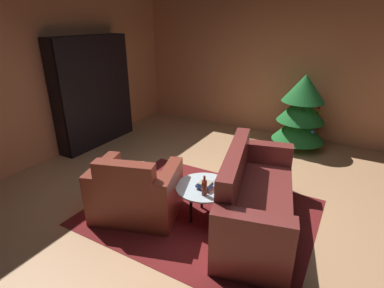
{
  "coord_description": "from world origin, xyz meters",
  "views": [
    {
      "loc": [
        1.41,
        -3.04,
        2.31
      ],
      "look_at": [
        -0.38,
        0.13,
        0.78
      ],
      "focal_mm": 28.13,
      "sensor_mm": 36.0,
      "label": 1
    }
  ],
  "objects_px": {
    "book_stack_on_table": "(205,186)",
    "couch_red": "(254,200)",
    "bookshelf_unit": "(98,93)",
    "coffee_table": "(204,189)",
    "armchair_red": "(135,193)",
    "bottle_on_table": "(204,187)",
    "decorated_tree": "(301,111)"
  },
  "relations": [
    {
      "from": "coffee_table",
      "to": "book_stack_on_table",
      "type": "height_order",
      "value": "book_stack_on_table"
    },
    {
      "from": "bookshelf_unit",
      "to": "coffee_table",
      "type": "relative_size",
      "value": 2.93
    },
    {
      "from": "coffee_table",
      "to": "bottle_on_table",
      "type": "distance_m",
      "value": 0.24
    },
    {
      "from": "coffee_table",
      "to": "bottle_on_table",
      "type": "height_order",
      "value": "bottle_on_table"
    },
    {
      "from": "coffee_table",
      "to": "armchair_red",
      "type": "bearing_deg",
      "value": -153.65
    },
    {
      "from": "bookshelf_unit",
      "to": "book_stack_on_table",
      "type": "distance_m",
      "value": 3.3
    },
    {
      "from": "bottle_on_table",
      "to": "coffee_table",
      "type": "bearing_deg",
      "value": 117.77
    },
    {
      "from": "bookshelf_unit",
      "to": "bottle_on_table",
      "type": "relative_size",
      "value": 8.32
    },
    {
      "from": "armchair_red",
      "to": "couch_red",
      "type": "relative_size",
      "value": 0.59
    },
    {
      "from": "couch_red",
      "to": "coffee_table",
      "type": "height_order",
      "value": "couch_red"
    },
    {
      "from": "couch_red",
      "to": "book_stack_on_table",
      "type": "bearing_deg",
      "value": -157.12
    },
    {
      "from": "coffee_table",
      "to": "decorated_tree",
      "type": "relative_size",
      "value": 0.5
    },
    {
      "from": "coffee_table",
      "to": "bottle_on_table",
      "type": "bearing_deg",
      "value": -62.23
    },
    {
      "from": "bookshelf_unit",
      "to": "decorated_tree",
      "type": "bearing_deg",
      "value": 24.25
    },
    {
      "from": "couch_red",
      "to": "bottle_on_table",
      "type": "xyz_separation_m",
      "value": [
        -0.48,
        -0.35,
        0.21
      ]
    },
    {
      "from": "couch_red",
      "to": "bottle_on_table",
      "type": "relative_size",
      "value": 8.28
    },
    {
      "from": "couch_red",
      "to": "bookshelf_unit",
      "type": "bearing_deg",
      "value": 162.97
    },
    {
      "from": "book_stack_on_table",
      "to": "couch_red",
      "type": "bearing_deg",
      "value": 22.88
    },
    {
      "from": "armchair_red",
      "to": "book_stack_on_table",
      "type": "xyz_separation_m",
      "value": [
        0.79,
        0.33,
        0.17
      ]
    },
    {
      "from": "armchair_red",
      "to": "couch_red",
      "type": "distance_m",
      "value": 1.44
    },
    {
      "from": "bookshelf_unit",
      "to": "bottle_on_table",
      "type": "height_order",
      "value": "bookshelf_unit"
    },
    {
      "from": "bottle_on_table",
      "to": "armchair_red",
      "type": "bearing_deg",
      "value": -166.27
    },
    {
      "from": "decorated_tree",
      "to": "bottle_on_table",
      "type": "bearing_deg",
      "value": -98.65
    },
    {
      "from": "couch_red",
      "to": "coffee_table",
      "type": "distance_m",
      "value": 0.6
    },
    {
      "from": "bottle_on_table",
      "to": "couch_red",
      "type": "bearing_deg",
      "value": 35.76
    },
    {
      "from": "coffee_table",
      "to": "couch_red",
      "type": "bearing_deg",
      "value": 17.46
    },
    {
      "from": "couch_red",
      "to": "armchair_red",
      "type": "bearing_deg",
      "value": -157.34
    },
    {
      "from": "coffee_table",
      "to": "bottle_on_table",
      "type": "xyz_separation_m",
      "value": [
        0.09,
        -0.17,
        0.14
      ]
    },
    {
      "from": "armchair_red",
      "to": "book_stack_on_table",
      "type": "distance_m",
      "value": 0.88
    },
    {
      "from": "bottle_on_table",
      "to": "decorated_tree",
      "type": "bearing_deg",
      "value": 81.35
    },
    {
      "from": "bookshelf_unit",
      "to": "book_stack_on_table",
      "type": "xyz_separation_m",
      "value": [
        2.99,
        -1.31,
        -0.51
      ]
    },
    {
      "from": "bookshelf_unit",
      "to": "coffee_table",
      "type": "bearing_deg",
      "value": -23.1
    }
  ]
}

